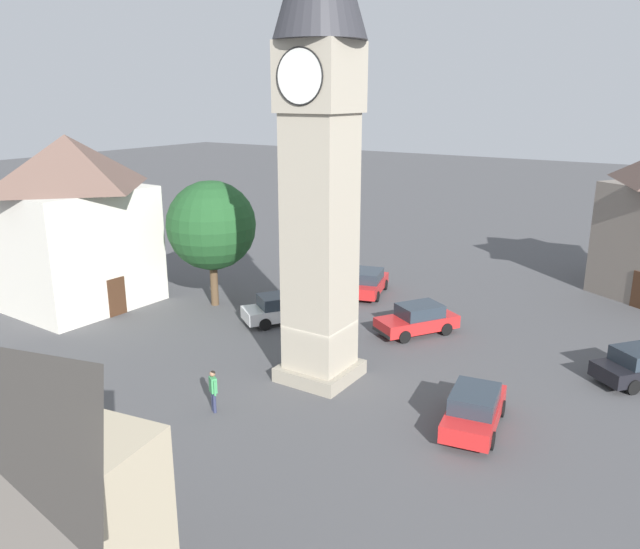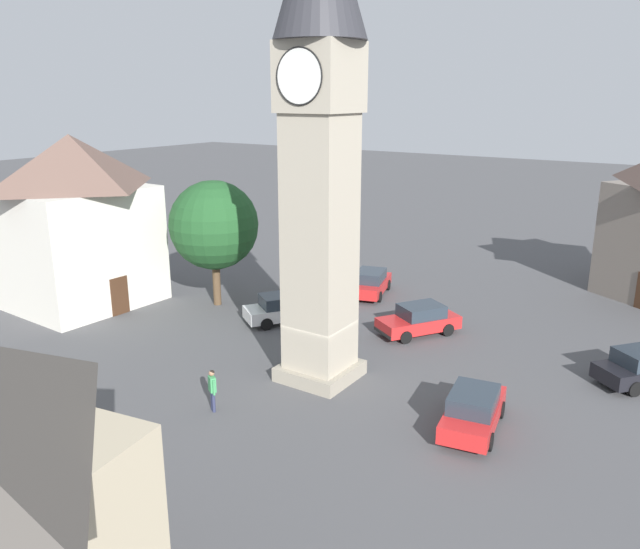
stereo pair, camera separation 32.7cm
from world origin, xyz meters
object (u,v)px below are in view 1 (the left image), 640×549
(clock_tower, at_px, (320,101))
(car_white_side, at_px, (282,308))
(car_blue_kerb, at_px, (474,409))
(tree, at_px, (211,226))
(pedestrian, at_px, (213,387))
(car_black_far, at_px, (417,319))
(car_red_corner, at_px, (368,282))
(building_shop_left, at_px, (74,220))

(clock_tower, xyz_separation_m, car_white_side, (-5.39, 4.55, -10.63))
(car_blue_kerb, distance_m, tree, 18.46)
(pedestrian, bearing_deg, tree, 132.05)
(car_black_far, relative_size, tree, 0.61)
(car_red_corner, height_order, car_black_far, same)
(car_black_far, bearing_deg, building_shop_left, -161.00)
(clock_tower, xyz_separation_m, building_shop_left, (-16.83, 0.69, -6.49))
(car_red_corner, distance_m, building_shop_left, 17.23)
(car_white_side, height_order, car_black_far, same)
(car_blue_kerb, xyz_separation_m, building_shop_left, (-23.80, 1.19, 4.14))
(tree, height_order, building_shop_left, building_shop_left)
(car_white_side, xyz_separation_m, pedestrian, (3.64, -9.28, 0.25))
(car_white_side, distance_m, building_shop_left, 12.77)
(pedestrian, bearing_deg, clock_tower, 69.75)
(building_shop_left, bearing_deg, car_black_far, 19.00)
(car_red_corner, bearing_deg, car_black_far, -39.52)
(pedestrian, bearing_deg, car_white_side, 111.41)
(pedestrian, xyz_separation_m, building_shop_left, (-15.09, 5.42, 3.89))
(car_red_corner, height_order, building_shop_left, building_shop_left)
(clock_tower, bearing_deg, car_black_far, 79.07)
(car_black_far, bearing_deg, car_red_corner, 140.48)
(car_black_far, height_order, tree, tree)
(car_blue_kerb, xyz_separation_m, pedestrian, (-8.71, -4.23, 0.25))
(car_red_corner, xyz_separation_m, car_white_side, (-1.54, -6.67, 0.00))
(car_red_corner, bearing_deg, car_blue_kerb, -47.34)
(car_black_far, xyz_separation_m, pedestrian, (-3.09, -11.68, 0.25))
(car_white_side, relative_size, car_black_far, 0.99)
(clock_tower, height_order, car_white_side, clock_tower)
(car_black_far, bearing_deg, car_blue_kerb, -52.95)
(clock_tower, relative_size, tree, 2.73)
(clock_tower, height_order, car_red_corner, clock_tower)
(car_white_side, relative_size, building_shop_left, 0.45)
(car_black_far, distance_m, building_shop_left, 19.66)
(pedestrian, distance_m, tree, 13.28)
(clock_tower, relative_size, building_shop_left, 2.03)
(building_shop_left, bearing_deg, pedestrian, -19.76)
(car_red_corner, xyz_separation_m, building_shop_left, (-12.99, -10.54, 4.14))
(car_blue_kerb, height_order, car_white_side, same)
(clock_tower, height_order, car_blue_kerb, clock_tower)
(tree, distance_m, building_shop_left, 7.69)
(car_black_far, bearing_deg, clock_tower, -100.93)
(clock_tower, bearing_deg, tree, 155.21)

